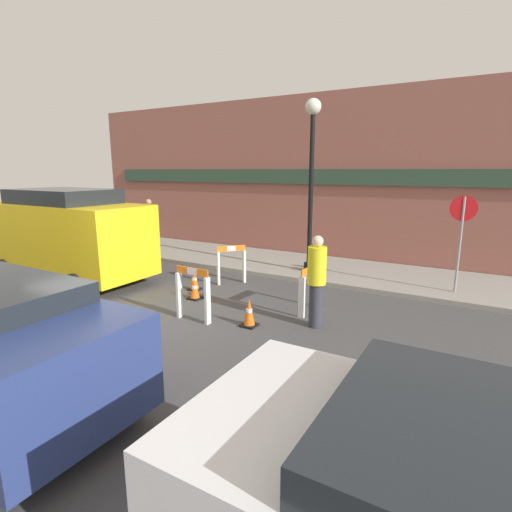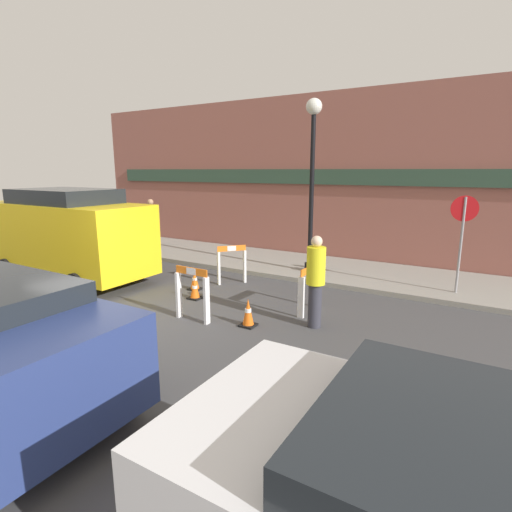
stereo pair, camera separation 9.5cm
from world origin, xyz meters
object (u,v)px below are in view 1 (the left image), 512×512
object	(u,v)px
streetlamp_post	(312,163)
stop_sign	(461,228)
person_pedestrian	(150,220)
person_worker	(317,279)
work_van	(67,232)

from	to	relation	value
streetlamp_post	stop_sign	world-z (taller)	streetlamp_post
stop_sign	person_pedestrian	world-z (taller)	stop_sign
stop_sign	person_pedestrian	xyz separation A→B (m)	(-10.79, 0.72, -0.57)
person_worker	person_pedestrian	xyz separation A→B (m)	(-8.57, 4.20, 0.14)
streetlamp_post	person_pedestrian	size ratio (longest dim) A/B	2.65
stop_sign	work_van	xyz separation A→B (m)	(-9.45, -3.72, -0.31)
stop_sign	person_pedestrian	size ratio (longest dim) A/B	1.28
streetlamp_post	person_worker	xyz separation A→B (m)	(1.67, -3.61, -2.25)
person_pedestrian	work_van	size ratio (longest dim) A/B	0.36
streetlamp_post	stop_sign	xyz separation A→B (m)	(3.88, -0.12, -1.54)
streetlamp_post	work_van	xyz separation A→B (m)	(-5.57, -3.84, -1.86)
streetlamp_post	person_pedestrian	distance (m)	7.25
person_pedestrian	work_van	world-z (taller)	work_van
streetlamp_post	work_van	world-z (taller)	streetlamp_post
person_pedestrian	work_van	xyz separation A→B (m)	(1.34, -4.44, 0.25)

